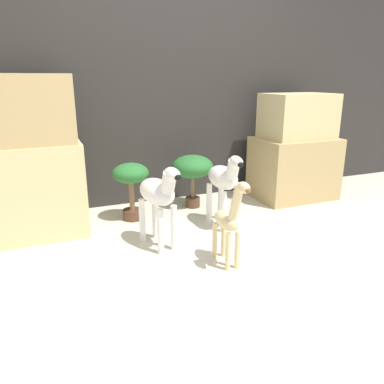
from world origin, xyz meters
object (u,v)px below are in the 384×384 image
Objects in this scene: zebra_left at (159,195)px; giraffe_figurine at (229,220)px; zebra_right at (224,180)px; potted_palm_front at (193,169)px; potted_palm_back at (131,179)px.

giraffe_figurine is (0.33, -0.45, -0.08)m from zebra_left.
potted_palm_front is (-0.05, 0.56, -0.02)m from zebra_right.
zebra_right is 1.00× the size of zebra_left.
giraffe_figurine is at bearing -53.56° from zebra_left.
zebra_right is 0.81m from potted_palm_back.
potted_palm_back is at bearing 146.30° from zebra_right.
zebra_left reaches higher than giraffe_figurine.
giraffe_figurine is 1.22m from potted_palm_front.
zebra_right reaches higher than potted_palm_back.
zebra_right is 0.70m from giraffe_figurine.
zebra_right is 1.03× the size of giraffe_figurine.
potted_palm_front is at bearing 78.79° from giraffe_figurine.
zebra_right reaches higher than giraffe_figurine.
zebra_right and zebra_left have the same top height.
zebra_left reaches higher than potted_palm_back.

